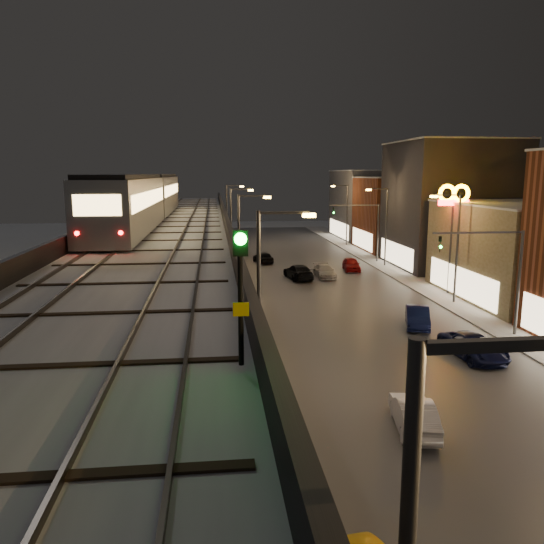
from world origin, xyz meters
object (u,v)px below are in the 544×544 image
car_near_white (414,415)px  car_far_white (263,258)px  rail_signal (241,271)px  car_onc_white (325,272)px  car_onc_dark (474,348)px  car_onc_red (351,265)px  subway_train (145,197)px  car_onc_silver (417,318)px  car_mid_dark (298,272)px

car_near_white → car_far_white: 42.54m
rail_signal → car_onc_white: rail_signal is taller
car_onc_dark → car_near_white: bearing=-135.5°
car_onc_red → car_near_white: bearing=-94.0°
subway_train → car_near_white: subway_train is taller
subway_train → car_near_white: (13.98, -27.71, -7.87)m
car_onc_silver → car_onc_white: size_ratio=0.98×
car_onc_silver → car_onc_white: 18.56m
car_mid_dark → car_onc_white: car_mid_dark is taller
car_mid_dark → car_onc_dark: size_ratio=1.05×
car_far_white → car_onc_silver: bearing=93.9°
car_near_white → car_onc_red: (6.89, 36.34, 0.03)m
rail_signal → car_onc_red: 48.54m
rail_signal → car_mid_dark: rail_signal is taller
subway_train → car_onc_white: (17.13, 5.15, -7.91)m
rail_signal → car_far_white: size_ratio=0.70×
car_mid_dark → car_onc_red: 7.71m
subway_train → car_onc_dark: (20.67, -19.65, -7.87)m
rail_signal → car_mid_dark: bearing=79.2°
rail_signal → car_onc_red: (14.47, 45.65, -7.92)m
car_mid_dark → car_onc_white: bearing=-176.0°
car_near_white → car_mid_dark: car_mid_dark is taller
car_far_white → car_onc_dark: (8.99, -34.42, -0.01)m
rail_signal → car_onc_red: bearing=72.4°
car_onc_dark → car_onc_white: 25.06m
car_mid_dark → car_onc_dark: (6.35, -24.22, -0.06)m
subway_train → car_onc_white: bearing=16.7°
subway_train → car_onc_red: (20.87, 8.63, -7.84)m
rail_signal → car_onc_silver: (13.44, 23.82, -7.91)m
car_far_white → car_onc_white: bearing=107.1°
rail_signal → car_onc_silver: bearing=60.6°
car_near_white → car_onc_dark: (6.69, 8.05, -0.01)m
car_mid_dark → rail_signal: bearing=71.4°
car_far_white → car_onc_white: size_ratio=0.92×
rail_signal → car_onc_dark: (14.27, 17.37, -7.95)m
subway_train → car_onc_silver: (19.84, -13.20, -7.84)m
car_onc_silver → car_onc_red: 21.86m
car_near_white → subway_train: bearing=-53.5°
car_far_white → subway_train: bearing=39.3°
car_onc_dark → car_onc_white: size_ratio=1.11×
car_onc_white → car_far_white: bearing=118.9°
subway_train → car_onc_red: bearing=22.5°
car_far_white → car_mid_dark: bearing=92.1°
car_far_white → car_onc_white: (5.44, -9.62, -0.05)m
subway_train → car_near_white: bearing=-63.2°
car_onc_silver → rail_signal: bearing=-101.3°
car_near_white → car_onc_silver: bearing=-102.3°
rail_signal → car_mid_dark: size_ratio=0.56×
subway_train → car_onc_red: subway_train is taller
car_far_white → car_onc_white: 11.05m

